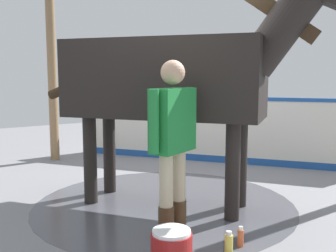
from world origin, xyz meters
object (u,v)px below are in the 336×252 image
(horse, at_px, (175,77))
(bottle_spray, at_px, (240,237))
(wash_bucket, at_px, (171,248))
(bottle_shampoo, at_px, (229,243))
(handler, at_px, (173,137))

(horse, height_order, bottle_spray, horse)
(horse, height_order, wash_bucket, horse)
(horse, relative_size, wash_bucket, 9.05)
(wash_bucket, relative_size, bottle_shampoo, 1.74)
(handler, relative_size, wash_bucket, 4.94)
(horse, xyz_separation_m, wash_bucket, (-1.24, 0.90, -1.37))
(horse, distance_m, handler, 1.08)
(bottle_shampoo, relative_size, bottle_spray, 1.04)
(bottle_shampoo, bearing_deg, bottle_spray, -78.27)
(horse, relative_size, bottle_shampoo, 15.77)
(horse, relative_size, handler, 1.83)
(horse, height_order, bottle_shampoo, horse)
(horse, xyz_separation_m, bottle_spray, (-1.27, 0.16, -1.43))
(wash_bucket, bearing_deg, bottle_spray, -92.88)
(handler, distance_m, bottle_shampoo, 1.07)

